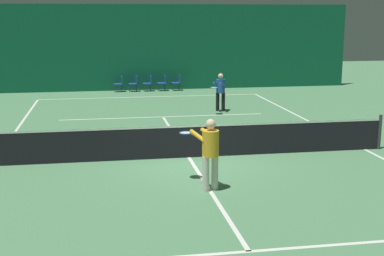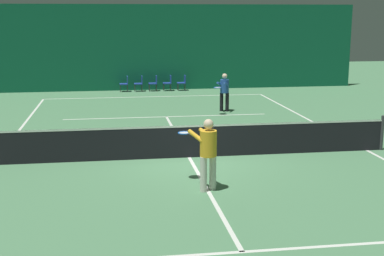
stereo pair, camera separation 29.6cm
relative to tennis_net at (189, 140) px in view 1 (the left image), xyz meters
name	(u,v)px [view 1 (the left image)]	position (x,y,z in m)	size (l,w,h in m)	color
ground_plane	(189,157)	(0.00, 0.00, -0.51)	(60.00, 60.00, 0.00)	#4C7F56
backdrop_curtain	(145,48)	(0.00, 14.51, 1.80)	(23.00, 0.12, 4.62)	#0F5138
court_line_baseline_far	(150,97)	(0.00, 11.90, -0.51)	(11.00, 0.10, 0.00)	silver
court_line_service_far	(163,117)	(0.00, 6.40, -0.51)	(8.25, 0.10, 0.00)	silver
court_line_service_near	(249,251)	(0.00, -6.40, -0.51)	(8.25, 0.10, 0.00)	silver
court_line_sideline_right	(365,149)	(5.50, 0.00, -0.51)	(0.10, 23.80, 0.00)	silver
court_line_centre	(189,157)	(0.00, 0.00, -0.51)	(0.10, 12.80, 0.00)	silver
tennis_net	(189,140)	(0.00, 0.00, 0.00)	(12.00, 0.10, 1.07)	black
player_near	(209,149)	(-0.01, -2.98, 0.49)	(0.92, 1.39, 1.72)	beige
player_far	(220,89)	(2.58, 7.30, 0.43)	(0.95, 1.33, 1.62)	black
courtside_chair_0	(120,83)	(-1.44, 13.96, -0.03)	(0.44, 0.44, 0.84)	#2D2D2D
courtside_chair_1	(134,83)	(-0.66, 13.96, -0.03)	(0.44, 0.44, 0.84)	#2D2D2D
courtside_chair_2	(149,82)	(0.12, 13.96, -0.03)	(0.44, 0.44, 0.84)	#2D2D2D
courtside_chair_3	(163,82)	(0.90, 13.96, -0.03)	(0.44, 0.44, 0.84)	#2D2D2D
courtside_chair_4	(177,82)	(1.68, 13.96, -0.03)	(0.44, 0.44, 0.84)	#2D2D2D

